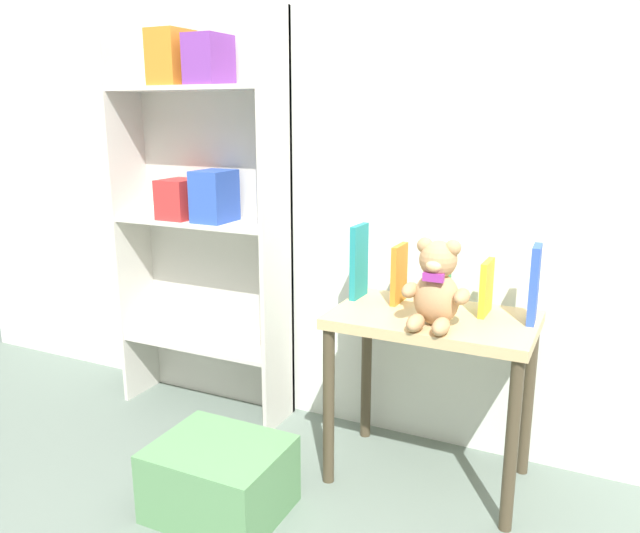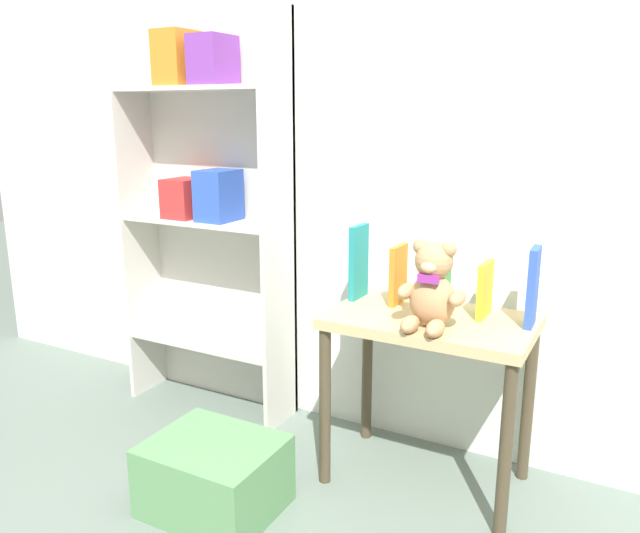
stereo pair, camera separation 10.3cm
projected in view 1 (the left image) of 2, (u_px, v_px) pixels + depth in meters
wall_back at (432, 113)px, 2.21m from camera, size 4.80×0.06×2.50m
bookshelf_side at (204, 195)px, 2.55m from camera, size 0.74×0.24×1.64m
display_table at (432, 343)px, 2.09m from camera, size 0.66×0.41×0.60m
teddy_bear at (436, 287)px, 1.93m from camera, size 0.21×0.19×0.28m
book_standing_teal at (359, 261)px, 2.23m from camera, size 0.03×0.11×0.27m
book_standing_orange at (399, 274)px, 2.17m from camera, size 0.02×0.12×0.21m
book_standing_green at (442, 278)px, 2.12m from camera, size 0.04×0.11×0.21m
book_standing_yellow at (486, 288)px, 2.05m from camera, size 0.02×0.13×0.18m
book_standing_blue at (534, 284)px, 1.96m from camera, size 0.03×0.11×0.25m
storage_bin at (220, 479)px, 1.99m from camera, size 0.41×0.34×0.23m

